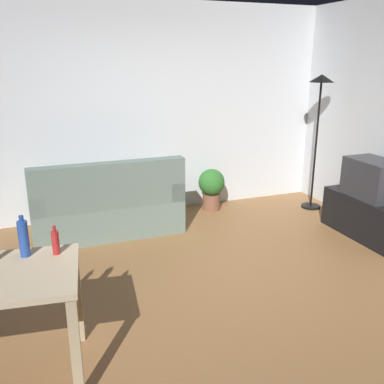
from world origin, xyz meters
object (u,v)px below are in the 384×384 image
Objects in this scene: tv at (373,179)px; potted_plant at (211,186)px; torchiere_lamp at (319,106)px; bottle_red at (56,242)px; tv_stand at (368,217)px; bottle_blue at (24,238)px; couch at (107,208)px.

tv is 1.05× the size of potted_plant.
bottle_red is (-3.49, -1.98, -0.57)m from torchiere_lamp.
tv_stand is 1.93× the size of potted_plant.
potted_plant is 3.37m from bottle_blue.
tv is at bearing -90.00° from tv_stand.
couch is 6.03× the size of bottle_blue.
torchiere_lamp is at bearing -17.32° from potted_plant.
potted_plant is (-1.34, 0.42, -1.08)m from torchiere_lamp.
couch is 3.01× the size of potted_plant.
potted_plant is 2.84× the size of bottle_red.
bottle_red is (-2.15, -2.40, 0.52)m from potted_plant.
bottle_red is (-3.49, -0.90, 0.61)m from tv_stand.
bottle_blue is at bearing -134.72° from potted_plant.
tv_stand is 3.84m from bottle_blue.
bottle_blue is 1.42× the size of bottle_red.
tv_stand is 3.87× the size of bottle_blue.
couch reaches higher than potted_plant.
torchiere_lamp is 4.20m from bottle_blue.
bottle_blue reaches higher than tv.
tv reaches higher than tv_stand.
bottle_blue is 0.20m from bottle_red.
tv_stand is 1.60m from torchiere_lamp.
tv_stand is (2.82, -1.19, -0.07)m from couch.
potted_plant is (-1.34, 1.50, 0.09)m from tv_stand.
couch is 2.26m from bottle_red.
couch is 1.51m from potted_plant.
bottle_blue is (-3.68, -1.95, -0.53)m from torchiere_lamp.
tv is (0.00, -0.00, 0.46)m from tv_stand.
torchiere_lamp is at bearing 0.00° from tv_stand.
tv is 3.61m from bottle_red.
tv is 1.30m from torchiere_lamp.
tv_stand is 2.01m from potted_plant.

